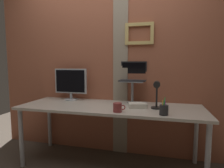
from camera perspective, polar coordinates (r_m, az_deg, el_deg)
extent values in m
plane|color=#4C4238|center=(2.52, -3.86, -22.89)|extent=(6.00, 6.00, 0.00)
cube|color=#9E563D|center=(2.62, -1.09, 5.92)|extent=(3.25, 0.12, 2.43)
cube|color=gray|center=(2.51, 2.56, 5.90)|extent=(0.20, 0.01, 2.43)
cube|color=tan|center=(2.51, 8.30, 17.46)|extent=(0.36, 0.03, 0.04)
cube|color=tan|center=(2.47, 8.22, 12.23)|extent=(0.36, 0.03, 0.04)
cube|color=tan|center=(2.51, 4.52, 14.83)|extent=(0.04, 0.03, 0.19)
cube|color=tan|center=(2.48, 12.06, 14.84)|extent=(0.04, 0.03, 0.19)
cube|color=beige|center=(2.24, -0.64, -7.01)|extent=(2.14, 0.71, 0.03)
cylinder|color=#B2B2B7|center=(2.56, -25.78, -14.47)|extent=(0.05, 0.05, 0.70)
cylinder|color=#B2B2B7|center=(2.06, 26.98, -19.63)|extent=(0.05, 0.05, 0.70)
cylinder|color=#B2B2B7|center=(3.01, -18.40, -11.10)|extent=(0.05, 0.05, 0.70)
cylinder|color=#B2B2B7|center=(2.60, 24.09, -14.10)|extent=(0.05, 0.05, 0.70)
cylinder|color=#ADB2B7|center=(2.67, -12.24, -4.56)|extent=(0.18, 0.18, 0.01)
cylinder|color=#ADB2B7|center=(2.66, -12.27, -3.57)|extent=(0.04, 0.04, 0.08)
cube|color=#ADB2B7|center=(2.64, -12.37, 0.90)|extent=(0.46, 0.04, 0.34)
cube|color=black|center=(2.62, -12.56, 0.87)|extent=(0.42, 0.00, 0.30)
cylinder|color=gray|center=(2.42, 6.13, -5.57)|extent=(0.14, 0.14, 0.01)
cylinder|color=gray|center=(2.40, 6.17, -2.42)|extent=(0.03, 0.03, 0.26)
cube|color=gray|center=(2.38, 6.20, 0.76)|extent=(0.28, 0.22, 0.01)
cube|color=black|center=(2.38, 6.21, 1.03)|extent=(0.33, 0.20, 0.01)
cube|color=#2D2D30|center=(2.39, 6.26, 1.24)|extent=(0.29, 0.11, 0.00)
cube|color=black|center=(2.49, 6.65, 4.10)|extent=(0.33, 0.04, 0.24)
cube|color=black|center=(2.49, 6.62, 4.08)|extent=(0.30, 0.03, 0.21)
cylinder|color=black|center=(2.17, 13.28, -7.03)|extent=(0.12, 0.12, 0.02)
cylinder|color=black|center=(2.14, 13.38, -3.11)|extent=(0.02, 0.02, 0.28)
cylinder|color=black|center=(2.03, 13.41, -0.10)|extent=(0.07, 0.11, 0.07)
cylinder|color=#262628|center=(1.91, 15.42, -7.61)|extent=(0.08, 0.08, 0.10)
cylinder|color=green|center=(1.90, 15.48, -6.27)|extent=(0.02, 0.01, 0.17)
cylinder|color=green|center=(1.92, 15.24, -6.50)|extent=(0.03, 0.02, 0.15)
cylinder|color=yellow|center=(1.90, 15.08, -6.80)|extent=(0.02, 0.02, 0.14)
cylinder|color=purple|center=(1.91, 15.82, -6.64)|extent=(0.02, 0.02, 0.14)
cylinder|color=maroon|center=(1.95, 1.67, -7.13)|extent=(0.09, 0.09, 0.09)
torus|color=maroon|center=(1.94, 3.34, -7.08)|extent=(0.05, 0.01, 0.05)
cube|color=silver|center=(2.18, 7.74, -6.39)|extent=(0.23, 0.18, 0.05)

